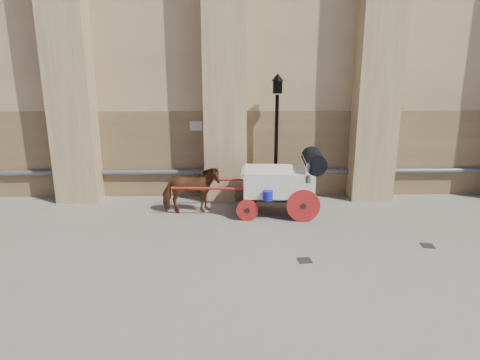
{
  "coord_description": "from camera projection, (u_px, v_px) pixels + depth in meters",
  "views": [
    {
      "loc": [
        -0.82,
        -10.61,
        4.58
      ],
      "look_at": [
        -0.54,
        2.13,
        1.08
      ],
      "focal_mm": 32.0,
      "sensor_mm": 36.0,
      "label": 1
    }
  ],
  "objects": [
    {
      "name": "drain_grate_far",
      "position": [
        428.0,
        246.0,
        11.08
      ],
      "size": [
        0.36,
        0.36,
        0.01
      ],
      "primitive_type": "cube",
      "rotation": [
        0.0,
        0.0,
        -0.14
      ],
      "color": "black",
      "rests_on": "ground"
    },
    {
      "name": "horse",
      "position": [
        191.0,
        190.0,
        13.33
      ],
      "size": [
        1.87,
        1.08,
        1.49
      ],
      "primitive_type": "imported",
      "rotation": [
        0.0,
        0.0,
        1.73
      ],
      "color": "#583419",
      "rests_on": "ground"
    },
    {
      "name": "street_lamp",
      "position": [
        276.0,
        135.0,
        14.15
      ],
      "size": [
        0.4,
        0.4,
        4.26
      ],
      "color": "black",
      "rests_on": "ground"
    },
    {
      "name": "drain_grate_near",
      "position": [
        305.0,
        260.0,
        10.25
      ],
      "size": [
        0.35,
        0.35,
        0.01
      ],
      "primitive_type": "cube",
      "rotation": [
        0.0,
        0.0,
        0.11
      ],
      "color": "black",
      "rests_on": "ground"
    },
    {
      "name": "ground",
      "position": [
        262.0,
        240.0,
        11.46
      ],
      "size": [
        90.0,
        90.0,
        0.0
      ],
      "primitive_type": "plane",
      "color": "#72685D",
      "rests_on": "ground"
    },
    {
      "name": "carriage",
      "position": [
        284.0,
        180.0,
        13.16
      ],
      "size": [
        4.7,
        1.7,
        2.02
      ],
      "rotation": [
        0.0,
        0.0,
        -0.07
      ],
      "color": "black",
      "rests_on": "ground"
    }
  ]
}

